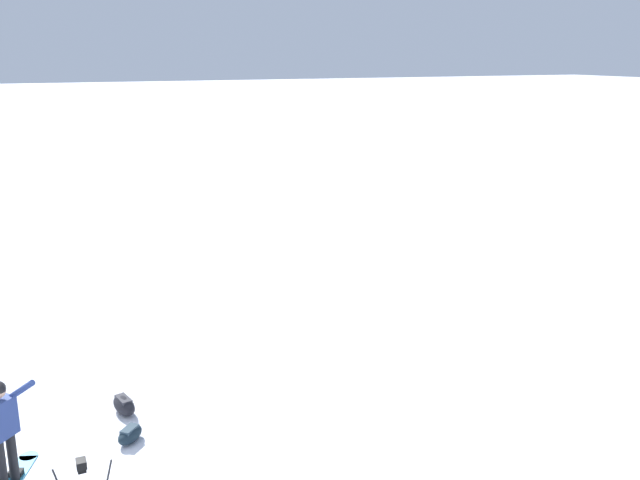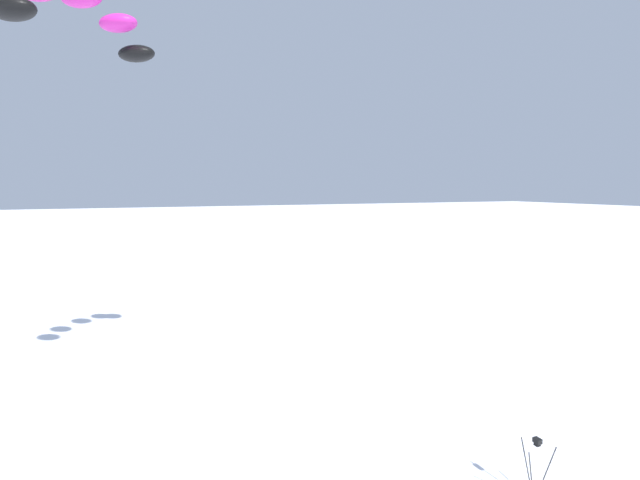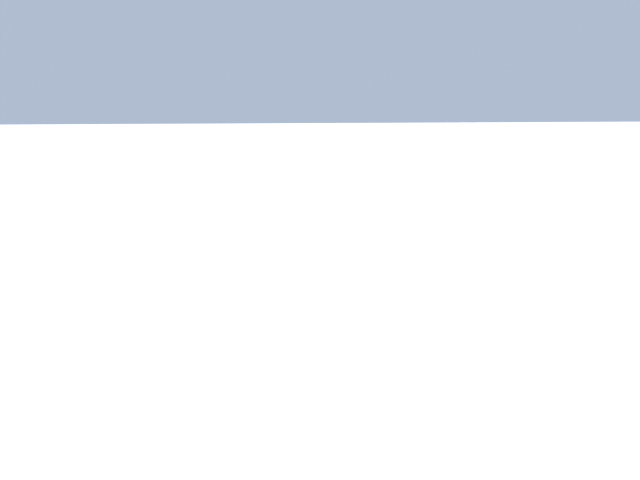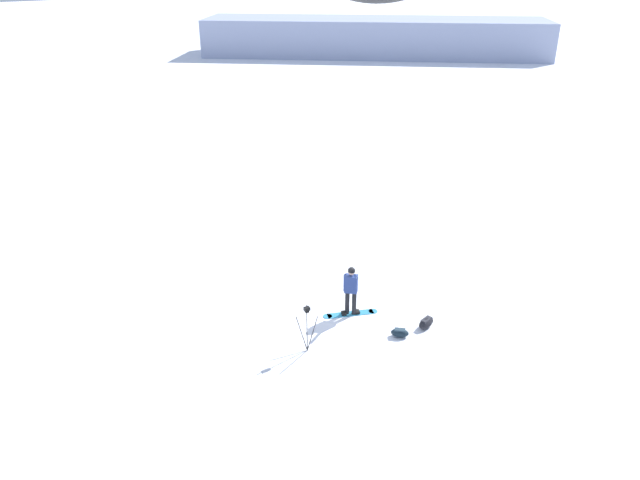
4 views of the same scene
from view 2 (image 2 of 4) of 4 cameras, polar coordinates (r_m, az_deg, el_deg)
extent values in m
ellipsoid|color=black|center=(15.16, -21.67, 20.54)|extent=(1.34, 1.33, 0.44)
ellipsoid|color=#CC2699|center=(14.89, -23.60, 23.27)|extent=(1.34, 1.33, 0.44)
ellipsoid|color=black|center=(12.84, -33.63, 22.58)|extent=(1.34, 1.33, 0.44)
cylinder|color=#262628|center=(11.91, 24.19, -24.41)|extent=(0.06, 0.40, 1.31)
cylinder|color=#262628|center=(11.67, 24.59, -25.14)|extent=(0.39, 0.15, 1.31)
cylinder|color=#262628|center=(11.87, 25.96, -24.62)|extent=(0.36, 0.23, 1.31)
cube|color=black|center=(11.49, 25.17, -21.81)|extent=(0.10, 0.10, 0.06)
cube|color=black|center=(11.45, 25.20, -21.46)|extent=(0.12, 0.16, 0.10)
camera|label=1|loc=(16.69, 5.98, 4.99)|focal=39.40mm
camera|label=3|loc=(13.55, 30.64, 8.27)|focal=37.41mm
camera|label=4|loc=(15.54, -42.76, 19.05)|focal=34.42mm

